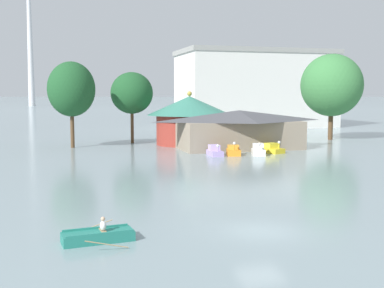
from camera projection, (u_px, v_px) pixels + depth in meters
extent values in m
plane|color=gray|center=(261.00, 231.00, 26.42)|extent=(2000.00, 2000.00, 0.00)
cube|color=#237A6B|center=(98.00, 237.00, 24.59)|extent=(3.63, 1.66, 0.50)
cube|color=#237A6B|center=(100.00, 234.00, 24.01)|extent=(3.33, 0.47, 0.10)
cube|color=#237A6B|center=(96.00, 228.00, 25.10)|extent=(3.33, 0.47, 0.10)
cube|color=#997F5B|center=(103.00, 231.00, 24.66)|extent=(0.36, 1.11, 0.04)
ellipsoid|color=white|center=(103.00, 226.00, 24.63)|extent=(0.37, 0.47, 0.48)
sphere|color=tan|center=(103.00, 219.00, 24.59)|extent=(0.22, 0.22, 0.22)
cylinder|color=tan|center=(107.00, 244.00, 23.08)|extent=(2.05, 0.28, 0.59)
cylinder|color=tan|center=(93.00, 227.00, 26.14)|extent=(2.05, 0.28, 0.59)
cube|color=#B299D8|center=(215.00, 153.00, 58.36)|extent=(1.49, 2.98, 0.62)
cube|color=#C8ADF0|center=(214.00, 147.00, 58.65)|extent=(1.22, 1.36, 0.64)
cylinder|color=#B299D8|center=(218.00, 149.00, 57.17)|extent=(0.14, 0.14, 0.50)
sphere|color=white|center=(218.00, 146.00, 57.13)|extent=(0.33, 0.33, 0.33)
cube|color=orange|center=(233.00, 152.00, 58.65)|extent=(2.12, 2.72, 0.70)
cube|color=gold|center=(233.00, 147.00, 58.88)|extent=(1.56, 1.39, 0.51)
cylinder|color=orange|center=(234.00, 148.00, 57.62)|extent=(0.14, 0.14, 0.66)
sphere|color=white|center=(234.00, 143.00, 57.57)|extent=(0.33, 0.33, 0.33)
cube|color=white|center=(258.00, 152.00, 58.74)|extent=(2.11, 2.72, 0.72)
cube|color=white|center=(258.00, 146.00, 58.97)|extent=(1.51, 1.40, 0.67)
cylinder|color=white|center=(259.00, 148.00, 57.73)|extent=(0.14, 0.14, 0.54)
sphere|color=white|center=(259.00, 144.00, 57.68)|extent=(0.34, 0.34, 0.34)
cube|color=yellow|center=(273.00, 151.00, 60.98)|extent=(2.48, 3.02, 0.60)
cube|color=yellow|center=(271.00, 145.00, 61.18)|extent=(1.75, 1.59, 0.61)
cylinder|color=yellow|center=(279.00, 146.00, 60.08)|extent=(0.14, 0.14, 0.63)
sphere|color=white|center=(279.00, 142.00, 60.03)|extent=(0.36, 0.36, 0.36)
cube|color=gray|center=(239.00, 135.00, 65.63)|extent=(15.74, 7.96, 3.68)
pyramid|color=#4C4C51|center=(239.00, 116.00, 65.36)|extent=(17.00, 9.16, 1.43)
cylinder|color=#993328|center=(190.00, 130.00, 70.94)|extent=(9.48, 9.48, 4.24)
cone|color=#387F6B|center=(190.00, 106.00, 70.58)|extent=(12.18, 12.18, 2.68)
sphere|color=#B7993D|center=(190.00, 94.00, 70.41)|extent=(0.70, 0.70, 0.70)
cylinder|color=brown|center=(72.00, 132.00, 66.77)|extent=(0.52, 0.52, 4.21)
ellipsoid|color=#1E5128|center=(71.00, 89.00, 66.18)|extent=(6.36, 6.36, 7.36)
cylinder|color=brown|center=(132.00, 128.00, 73.14)|extent=(0.46, 0.46, 4.32)
ellipsoid|color=#1E5128|center=(132.00, 93.00, 72.60)|extent=(6.21, 6.21, 6.11)
cylinder|color=brown|center=(330.00, 128.00, 78.21)|extent=(0.74, 0.74, 3.72)
ellipsoid|color=#3D7F42|center=(332.00, 85.00, 77.52)|extent=(9.66, 9.66, 9.75)
cube|color=silver|center=(255.00, 91.00, 108.26)|extent=(32.33, 16.96, 15.58)
cube|color=#999993|center=(255.00, 53.00, 107.41)|extent=(32.97, 17.30, 1.00)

